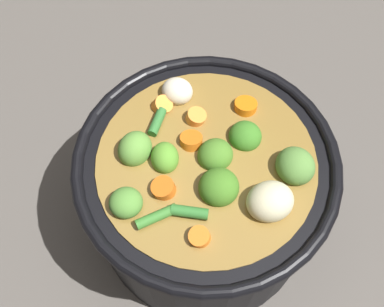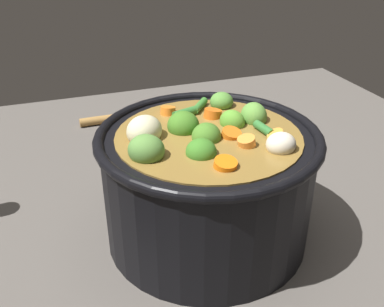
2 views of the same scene
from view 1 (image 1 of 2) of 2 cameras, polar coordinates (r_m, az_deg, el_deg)
name	(u,v)px [view 1 (image 1 of 2)]	position (r m, az deg, el deg)	size (l,w,h in m)	color
ground_plane	(203,215)	(0.58, 1.42, -7.67)	(1.10, 1.10, 0.00)	#514C47
cooking_pot	(205,189)	(0.50, 1.62, -4.40)	(0.26, 0.26, 0.17)	black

